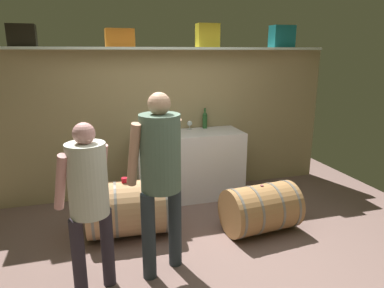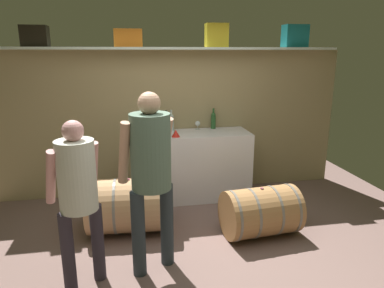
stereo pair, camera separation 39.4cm
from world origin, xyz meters
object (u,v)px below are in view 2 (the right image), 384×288
(wine_bottle_dark, at_px, (166,123))
(wine_barrel_near, at_px, (129,205))
(winemaker_pouring, at_px, (78,188))
(toolcase_orange, at_px, (128,38))
(visitor_tasting, at_px, (151,165))
(wine_bottle_clear, at_px, (171,122))
(wine_bottle_green, at_px, (213,120))
(toolcase_teal, at_px, (295,36))
(red_funnel, at_px, (176,133))
(tasting_cup, at_px, (124,177))
(toolcase_black, at_px, (35,36))
(wine_barrel_far, at_px, (261,212))
(work_cabinet, at_px, (196,165))
(wine_glass, at_px, (198,124))
(toolcase_yellow, at_px, (216,35))

(wine_bottle_dark, height_order, wine_barrel_near, wine_bottle_dark)
(wine_bottle_dark, distance_m, winemaker_pouring, 2.06)
(toolcase_orange, relative_size, visitor_tasting, 0.21)
(wine_bottle_clear, bearing_deg, winemaker_pouring, -118.55)
(wine_bottle_green, bearing_deg, toolcase_teal, -0.74)
(red_funnel, relative_size, tasting_cup, 1.59)
(toolcase_black, xyz_separation_m, toolcase_teal, (3.47, 0.00, 0.03))
(toolcase_orange, distance_m, winemaker_pouring, 2.39)
(toolcase_black, bearing_deg, red_funnel, -15.66)
(red_funnel, xyz_separation_m, wine_barrel_far, (0.82, -1.01, -0.71))
(toolcase_orange, height_order, tasting_cup, toolcase_orange)
(red_funnel, distance_m, wine_barrel_near, 1.13)
(wine_bottle_dark, distance_m, red_funnel, 0.29)
(work_cabinet, bearing_deg, wine_barrel_far, -66.69)
(toolcase_orange, height_order, wine_glass, toolcase_orange)
(toolcase_black, height_order, wine_bottle_clear, toolcase_black)
(toolcase_teal, bearing_deg, visitor_tasting, -139.40)
(work_cabinet, bearing_deg, winemaker_pouring, -127.69)
(wine_bottle_green, xyz_separation_m, wine_glass, (-0.23, -0.01, -0.05))
(toolcase_black, relative_size, wine_bottle_dark, 0.99)
(toolcase_black, bearing_deg, wine_barrel_far, -31.79)
(red_funnel, distance_m, visitor_tasting, 1.50)
(red_funnel, distance_m, winemaker_pouring, 1.88)
(work_cabinet, height_order, wine_glass, wine_glass)
(toolcase_black, distance_m, wine_bottle_clear, 2.03)
(toolcase_black, relative_size, wine_bottle_green, 1.05)
(wine_barrel_far, relative_size, winemaker_pouring, 0.59)
(toolcase_yellow, distance_m, visitor_tasting, 2.43)
(toolcase_teal, xyz_separation_m, wine_bottle_dark, (-1.87, -0.13, -1.16))
(wine_glass, distance_m, wine_barrel_near, 1.62)
(toolcase_teal, xyz_separation_m, wine_bottle_clear, (-1.79, -0.05, -1.16))
(toolcase_teal, bearing_deg, red_funnel, -166.62)
(wine_glass, bearing_deg, wine_bottle_dark, -163.53)
(toolcase_yellow, distance_m, wine_glass, 1.24)
(toolcase_orange, height_order, winemaker_pouring, toolcase_orange)
(work_cabinet, distance_m, tasting_cup, 1.30)
(toolcase_teal, bearing_deg, work_cabinet, -171.17)
(wine_bottle_clear, xyz_separation_m, wine_bottle_dark, (-0.08, -0.08, 0.00))
(wine_bottle_green, distance_m, tasting_cup, 1.72)
(work_cabinet, relative_size, visitor_tasting, 0.88)
(work_cabinet, height_order, red_funnel, red_funnel)
(tasting_cup, bearing_deg, toolcase_yellow, 38.60)
(toolcase_yellow, xyz_separation_m, wine_barrel_far, (0.19, -1.41, -1.96))
(wine_bottle_green, bearing_deg, work_cabinet, -144.06)
(work_cabinet, height_order, visitor_tasting, visitor_tasting)
(work_cabinet, distance_m, wine_bottle_green, 0.71)
(wine_bottle_green, bearing_deg, toolcase_orange, -179.26)
(wine_bottle_green, height_order, wine_bottle_dark, wine_bottle_dark)
(wine_bottle_green, height_order, wine_bottle_clear, wine_bottle_clear)
(wine_bottle_clear, bearing_deg, toolcase_yellow, 4.69)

